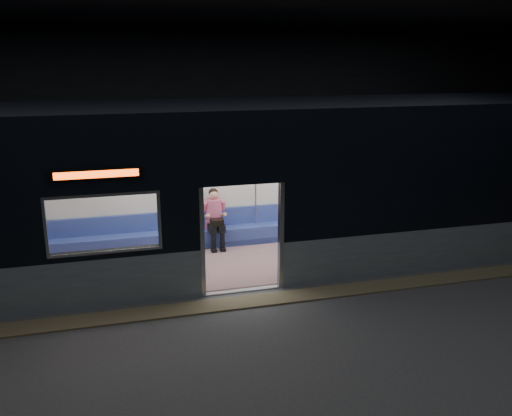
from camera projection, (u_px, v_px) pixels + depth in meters
name	position (u px, v px, depth m)	size (l,w,h in m)	color
station_floor	(257.00, 316.00, 9.16)	(24.00, 14.00, 0.01)	#47494C
station_envelope	(258.00, 96.00, 8.17)	(24.00, 14.00, 5.00)	black
tactile_strip	(249.00, 301.00, 9.67)	(22.80, 0.50, 0.03)	#8C7F59
metro_car	(224.00, 178.00, 11.02)	(18.00, 3.04, 3.35)	#92A4AE
passenger	(214.00, 215.00, 12.23)	(0.39, 0.67, 1.34)	black
handbag	(217.00, 222.00, 12.07)	(0.27, 0.23, 0.14)	black
transit_map	(364.00, 172.00, 13.29)	(1.09, 0.03, 0.71)	white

